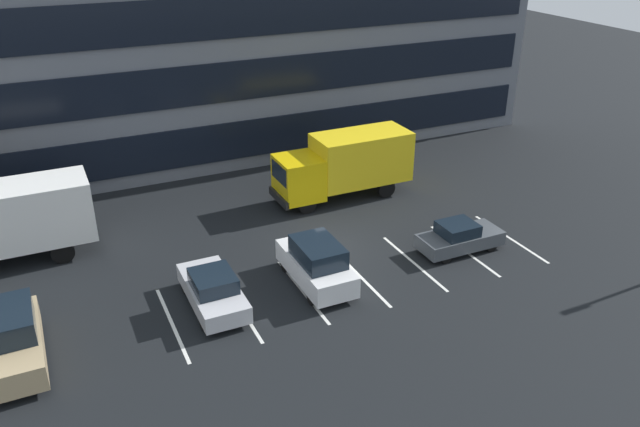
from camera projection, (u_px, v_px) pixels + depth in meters
name	position (u px, v px, depth m)	size (l,w,h in m)	color
ground_plane	(330.00, 246.00, 30.99)	(120.00, 120.00, 0.00)	black
office_building	(212.00, 32.00, 42.44)	(40.83, 13.98, 14.40)	slate
lot_markings	(360.00, 276.00, 28.46)	(16.94, 5.40, 0.01)	silver
box_truck_yellow	(5.00, 221.00, 28.77)	(7.92, 2.62, 3.67)	yellow
box_truck_yellow_all	(345.00, 163.00, 35.30)	(7.72, 2.55, 3.58)	yellow
sedan_charcoal	(459.00, 237.00, 30.30)	(4.06, 1.70, 1.46)	#474C51
sedan_silver	(213.00, 290.00, 26.07)	(1.87, 4.48, 1.60)	silver
suv_tan	(11.00, 339.00, 22.69)	(2.00, 4.71, 2.13)	tan
suv_white	(316.00, 263.00, 27.52)	(1.93, 4.56, 2.06)	white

